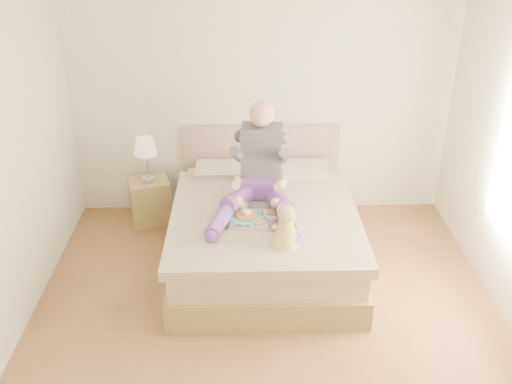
{
  "coord_description": "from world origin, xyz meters",
  "views": [
    {
      "loc": [
        -0.17,
        -3.62,
        3.17
      ],
      "look_at": [
        -0.08,
        0.9,
        0.81
      ],
      "focal_mm": 40.0,
      "sensor_mm": 36.0,
      "label": 1
    }
  ],
  "objects_px": {
    "nightstand": "(150,201)",
    "tray": "(257,216)",
    "bed": "(264,228)",
    "adult": "(260,174)",
    "baby": "(286,229)"
  },
  "relations": [
    {
      "from": "baby",
      "to": "adult",
      "type": "bearing_deg",
      "value": 100.22
    },
    {
      "from": "nightstand",
      "to": "tray",
      "type": "height_order",
      "value": "tray"
    },
    {
      "from": "bed",
      "to": "baby",
      "type": "xyz_separation_m",
      "value": [
        0.15,
        -0.74,
        0.44
      ]
    },
    {
      "from": "nightstand",
      "to": "tray",
      "type": "distance_m",
      "value": 1.58
    },
    {
      "from": "tray",
      "to": "baby",
      "type": "relative_size",
      "value": 1.4
    },
    {
      "from": "tray",
      "to": "baby",
      "type": "distance_m",
      "value": 0.48
    },
    {
      "from": "tray",
      "to": "adult",
      "type": "bearing_deg",
      "value": 89.73
    },
    {
      "from": "bed",
      "to": "adult",
      "type": "xyz_separation_m",
      "value": [
        -0.04,
        0.02,
        0.57
      ]
    },
    {
      "from": "bed",
      "to": "baby",
      "type": "relative_size",
      "value": 5.92
    },
    {
      "from": "bed",
      "to": "tray",
      "type": "height_order",
      "value": "bed"
    },
    {
      "from": "bed",
      "to": "baby",
      "type": "bearing_deg",
      "value": -78.39
    },
    {
      "from": "baby",
      "to": "nightstand",
      "type": "bearing_deg",
      "value": 129.15
    },
    {
      "from": "bed",
      "to": "baby",
      "type": "distance_m",
      "value": 0.87
    },
    {
      "from": "nightstand",
      "to": "adult",
      "type": "xyz_separation_m",
      "value": [
        1.16,
        -0.68,
        0.64
      ]
    },
    {
      "from": "tray",
      "to": "nightstand",
      "type": "bearing_deg",
      "value": 142.1
    }
  ]
}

